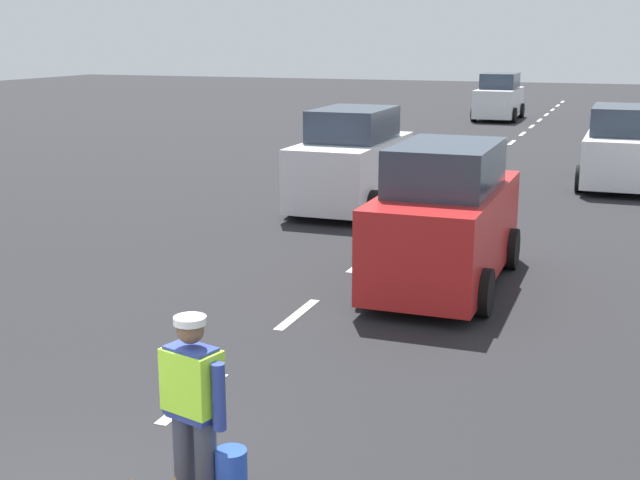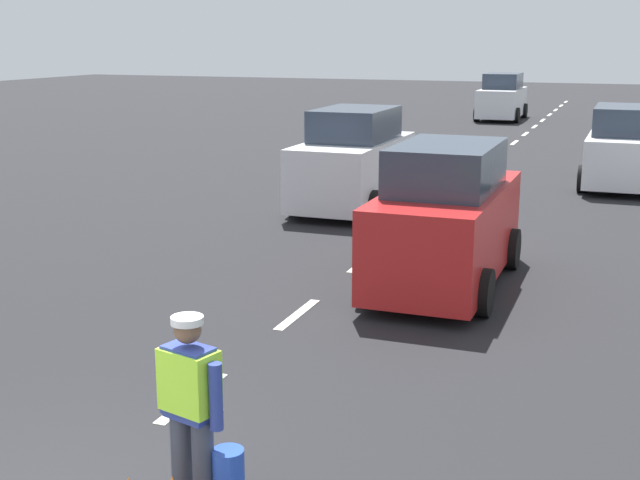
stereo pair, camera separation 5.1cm
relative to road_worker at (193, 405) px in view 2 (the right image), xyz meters
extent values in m
plane|color=black|center=(-1.12, 20.24, -0.93)|extent=(96.00, 96.00, 0.00)
cube|color=silver|center=(-1.12, 1.94, -0.93)|extent=(0.14, 1.40, 0.01)
cube|color=silver|center=(-1.12, 4.94, -0.93)|extent=(0.14, 1.40, 0.01)
cube|color=silver|center=(-1.12, 7.94, -0.93)|extent=(0.14, 1.40, 0.01)
cube|color=silver|center=(-1.12, 10.94, -0.93)|extent=(0.14, 1.40, 0.01)
cube|color=silver|center=(-1.12, 13.94, -0.93)|extent=(0.14, 1.40, 0.01)
cube|color=silver|center=(-1.12, 16.94, -0.93)|extent=(0.14, 1.40, 0.01)
cube|color=silver|center=(-1.12, 19.94, -0.93)|extent=(0.14, 1.40, 0.01)
cube|color=silver|center=(-1.12, 22.94, -0.93)|extent=(0.14, 1.40, 0.01)
cube|color=silver|center=(-1.12, 25.94, -0.93)|extent=(0.14, 1.40, 0.01)
cube|color=silver|center=(-1.12, 28.94, -0.93)|extent=(0.14, 1.40, 0.01)
cube|color=silver|center=(-1.12, 31.94, -0.93)|extent=(0.14, 1.40, 0.01)
cube|color=silver|center=(-1.12, 34.94, -0.93)|extent=(0.14, 1.40, 0.01)
cube|color=silver|center=(-1.12, 37.94, -0.93)|extent=(0.14, 1.40, 0.01)
cube|color=silver|center=(-1.12, 40.94, -0.93)|extent=(0.14, 1.40, 0.01)
cube|color=silver|center=(-1.12, 43.94, -0.93)|extent=(0.14, 1.40, 0.01)
cube|color=silver|center=(-1.12, 46.94, -0.93)|extent=(0.14, 1.40, 0.01)
cylinder|color=#383D4C|center=(-0.14, 0.03, -0.52)|extent=(0.18, 0.18, 0.82)
cylinder|color=#383D4C|center=(0.09, -0.03, -0.52)|extent=(0.18, 0.18, 0.82)
cube|color=navy|center=(-0.02, 0.00, 0.19)|extent=(0.45, 0.34, 0.60)
cube|color=#A5EA33|center=(-0.02, 0.00, 0.21)|extent=(0.52, 0.39, 0.51)
cylinder|color=navy|center=(-0.30, 0.07, 0.14)|extent=(0.11, 0.11, 0.55)
cylinder|color=navy|center=(0.25, -0.07, 0.14)|extent=(0.11, 0.11, 0.55)
sphere|color=brown|center=(-0.02, 0.00, 0.63)|extent=(0.22, 0.22, 0.22)
cylinder|color=silver|center=(-0.02, 0.00, 0.71)|extent=(0.26, 0.26, 0.06)
cylinder|color=#2347B7|center=(0.29, 0.02, -0.48)|extent=(0.26, 0.26, 0.26)
cube|color=red|center=(0.48, 7.14, -0.08)|extent=(1.63, 4.27, 1.35)
cube|color=#2D3847|center=(0.48, 7.03, 0.95)|extent=(1.44, 2.35, 0.70)
cylinder|color=black|center=(-0.36, 8.46, -0.59)|extent=(0.22, 0.68, 0.68)
cylinder|color=black|center=(1.31, 8.46, -0.59)|extent=(0.22, 0.68, 0.68)
cylinder|color=black|center=(-0.36, 5.82, -0.59)|extent=(0.22, 0.68, 0.68)
cylinder|color=black|center=(1.31, 5.82, -0.59)|extent=(0.22, 0.68, 0.68)
cube|color=silver|center=(2.83, 17.67, -0.16)|extent=(1.82, 4.36, 1.18)
cube|color=#2D3847|center=(2.83, 17.56, 0.78)|extent=(1.60, 2.40, 0.70)
cylinder|color=black|center=(1.91, 19.02, -0.59)|extent=(0.22, 0.68, 0.68)
cylinder|color=black|center=(1.91, 16.32, -0.59)|extent=(0.22, 0.68, 0.68)
cube|color=silver|center=(-2.81, 12.45, -0.07)|extent=(1.72, 4.22, 1.35)
cube|color=#2D3847|center=(-2.81, 12.55, 0.95)|extent=(1.52, 2.32, 0.70)
cylinder|color=black|center=(-1.93, 11.14, -0.59)|extent=(0.22, 0.68, 0.68)
cylinder|color=black|center=(-3.70, 11.14, -0.59)|extent=(0.22, 0.68, 0.68)
cylinder|color=black|center=(-1.93, 13.76, -0.59)|extent=(0.22, 0.68, 0.68)
cylinder|color=black|center=(-3.70, 13.76, -0.59)|extent=(0.22, 0.68, 0.68)
cube|color=silver|center=(-2.98, 34.63, -0.13)|extent=(1.74, 4.19, 1.24)
cube|color=#2D3847|center=(-2.98, 34.74, 0.84)|extent=(1.53, 2.30, 0.70)
cylinder|color=black|center=(-2.09, 33.33, -0.59)|extent=(0.22, 0.68, 0.68)
cylinder|color=black|center=(-3.87, 33.33, -0.59)|extent=(0.22, 0.68, 0.68)
cylinder|color=black|center=(-2.09, 35.93, -0.59)|extent=(0.22, 0.68, 0.68)
cylinder|color=black|center=(-3.87, 35.93, -0.59)|extent=(0.22, 0.68, 0.68)
camera|label=1|loc=(3.12, -5.54, 2.87)|focal=47.71mm
camera|label=2|loc=(3.17, -5.52, 2.87)|focal=47.71mm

